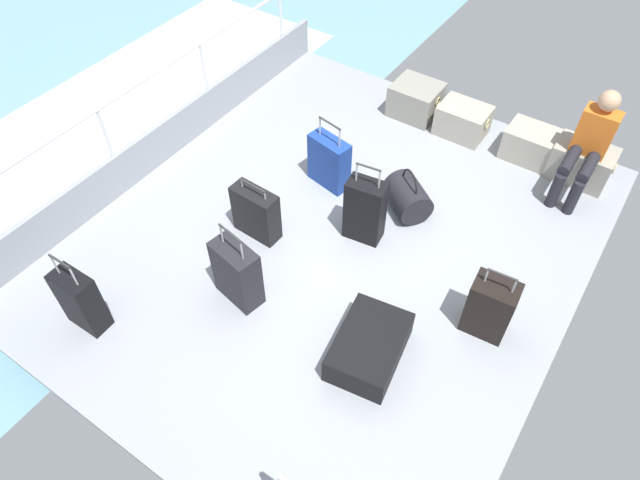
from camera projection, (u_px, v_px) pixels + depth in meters
name	position (u px, v px, depth m)	size (l,w,h in m)	color
ground_plane	(336.00, 238.00, 5.52)	(4.40, 5.20, 0.06)	gray
gunwale_port	(168.00, 138.00, 6.13)	(0.06, 5.20, 0.45)	gray
railing_port	(157.00, 94.00, 5.72)	(0.04, 4.20, 1.02)	silver
sea_wake	(93.00, 133.00, 7.09)	(12.00, 12.00, 0.01)	#6B99A8
cargo_crate_0	(416.00, 100.00, 6.65)	(0.57, 0.48, 0.38)	gray
cargo_crate_1	(463.00, 120.00, 6.41)	(0.58, 0.41, 0.35)	#9E9989
cargo_crate_2	(534.00, 145.00, 6.12)	(0.65, 0.40, 0.35)	#9E9989
cargo_crate_3	(582.00, 163.00, 5.90)	(0.63, 0.39, 0.39)	gray
passenger_seated	(589.00, 144.00, 5.52)	(0.34, 0.66, 1.09)	orange
suitcase_0	(369.00, 347.00, 4.54)	(0.61, 0.80, 0.27)	black
suitcase_1	(365.00, 210.00, 5.26)	(0.38, 0.26, 0.88)	black
suitcase_2	(490.00, 307.00, 4.60)	(0.38, 0.29, 0.73)	black
suitcase_3	(256.00, 213.00, 5.33)	(0.46, 0.21, 0.63)	black
suitcase_4	(237.00, 273.00, 4.81)	(0.46, 0.30, 0.82)	black
suitcase_5	(81.00, 301.00, 4.63)	(0.36, 0.21, 0.82)	black
suitcase_6	(329.00, 162.00, 5.79)	(0.47, 0.27, 0.78)	navy
duffel_bag	(408.00, 197.00, 5.60)	(0.57, 0.55, 0.50)	black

